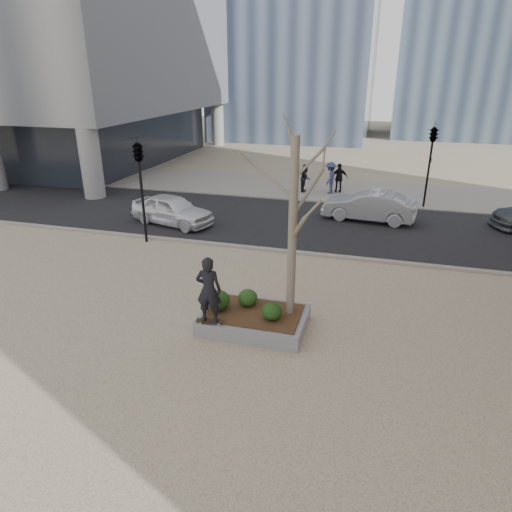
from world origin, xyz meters
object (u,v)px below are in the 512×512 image
(skateboarder, at_px, (209,290))
(police_car, at_px, (172,210))
(planter, at_px, (254,320))
(skateboard, at_px, (210,322))

(skateboarder, distance_m, police_car, 10.52)
(planter, xyz_separation_m, police_car, (-6.43, 8.14, 0.51))
(skateboarder, bearing_deg, planter, -145.75)
(skateboarder, xyz_separation_m, police_car, (-5.40, 9.00, -0.74))
(skateboarder, height_order, police_car, skateboarder)
(planter, relative_size, police_car, 0.71)
(skateboard, height_order, police_car, police_car)
(skateboarder, relative_size, police_car, 0.46)
(skateboard, distance_m, police_car, 10.50)
(skateboard, xyz_separation_m, skateboarder, (0.00, 0.00, 0.99))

